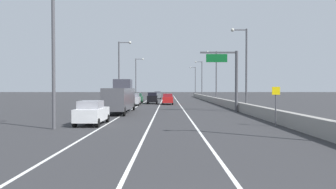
{
  "coord_description": "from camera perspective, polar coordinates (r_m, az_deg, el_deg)",
  "views": [
    {
      "loc": [
        -0.58,
        -5.17,
        2.9
      ],
      "look_at": [
        -0.68,
        36.29,
        2.04
      ],
      "focal_mm": 32.53,
      "sensor_mm": 36.0,
      "label": 1
    }
  ],
  "objects": [
    {
      "name": "ground_plane",
      "position": [
        69.23,
        0.62,
        -1.21
      ],
      "size": [
        320.0,
        320.0,
        0.0
      ],
      "primitive_type": "plane",
      "color": "#2D2D30"
    },
    {
      "name": "lane_stripe_left",
      "position": [
        60.44,
        -4.53,
        -1.56
      ],
      "size": [
        0.16,
        130.0,
        0.0
      ],
      "primitive_type": "cube",
      "color": "silver",
      "rests_on": "ground_plane"
    },
    {
      "name": "lane_stripe_center",
      "position": [
        60.25,
        -1.21,
        -1.57
      ],
      "size": [
        0.16,
        130.0,
        0.0
      ],
      "primitive_type": "cube",
      "color": "silver",
      "rests_on": "ground_plane"
    },
    {
      "name": "lane_stripe_right",
      "position": [
        60.27,
        2.12,
        -1.57
      ],
      "size": [
        0.16,
        130.0,
        0.0
      ],
      "primitive_type": "cube",
      "color": "silver",
      "rests_on": "ground_plane"
    },
    {
      "name": "jersey_barrier_right",
      "position": [
        46.13,
        11.49,
        -1.75
      ],
      "size": [
        0.6,
        120.0,
        1.1
      ],
      "primitive_type": "cube",
      "color": "gray",
      "rests_on": "ground_plane"
    },
    {
      "name": "overhead_sign_gantry",
      "position": [
        38.38,
        11.78,
        3.9
      ],
      "size": [
        4.68,
        0.36,
        7.5
      ],
      "color": "#47474C",
      "rests_on": "ground_plane"
    },
    {
      "name": "speed_advisory_sign",
      "position": [
        24.42,
        19.69,
        -1.54
      ],
      "size": [
        0.6,
        0.11,
        3.0
      ],
      "color": "#4C4C51",
      "rests_on": "ground_plane"
    },
    {
      "name": "lamp_post_right_second",
      "position": [
        40.19,
        14.28,
        5.62
      ],
      "size": [
        2.14,
        0.44,
        10.54
      ],
      "color": "#4C4C51",
      "rests_on": "ground_plane"
    },
    {
      "name": "lamp_post_right_third",
      "position": [
        63.15,
        8.96,
        4.01
      ],
      "size": [
        2.14,
        0.44,
        10.54
      ],
      "color": "#4C4C51",
      "rests_on": "ground_plane"
    },
    {
      "name": "lamp_post_right_fourth",
      "position": [
        86.36,
        6.36,
        3.26
      ],
      "size": [
        2.14,
        0.44,
        10.54
      ],
      "color": "#4C4C51",
      "rests_on": "ground_plane"
    },
    {
      "name": "lamp_post_right_fifth",
      "position": [
        109.72,
        5.16,
        2.82
      ],
      "size": [
        2.14,
        0.44,
        10.54
      ],
      "color": "#4C4C51",
      "rests_on": "ground_plane"
    },
    {
      "name": "lamp_post_left_near",
      "position": [
        22.99,
        -19.96,
        8.94
      ],
      "size": [
        2.14,
        0.44,
        10.54
      ],
      "color": "#4C4C51",
      "rests_on": "ground_plane"
    },
    {
      "name": "lamp_post_left_mid",
      "position": [
        50.25,
        -8.75,
        4.74
      ],
      "size": [
        2.14,
        0.44,
        10.54
      ],
      "color": "#4C4C51",
      "rests_on": "ground_plane"
    },
    {
      "name": "lamp_post_left_far",
      "position": [
        78.19,
        -5.72,
        3.48
      ],
      "size": [
        2.14,
        0.44,
        10.54
      ],
      "color": "#4C4C51",
      "rests_on": "ground_plane"
    },
    {
      "name": "car_green_0",
      "position": [
        58.62,
        -5.62,
        -0.71
      ],
      "size": [
        1.99,
        4.26,
        1.93
      ],
      "color": "#196033",
      "rests_on": "ground_plane"
    },
    {
      "name": "car_black_1",
      "position": [
        56.69,
        -2.79,
        -0.68
      ],
      "size": [
        1.92,
        4.02,
        2.12
      ],
      "color": "black",
      "rests_on": "ground_plane"
    },
    {
      "name": "car_silver_2",
      "position": [
        51.61,
        -6.22,
        -0.92
      ],
      "size": [
        2.04,
        4.58,
        2.01
      ],
      "color": "#B7B7BC",
      "rests_on": "ground_plane"
    },
    {
      "name": "car_gray_3",
      "position": [
        83.2,
        -1.81,
        -0.11
      ],
      "size": [
        1.95,
        4.44,
        2.04
      ],
      "color": "slate",
      "rests_on": "ground_plane"
    },
    {
      "name": "car_red_4",
      "position": [
        54.54,
        0.08,
        -0.85
      ],
      "size": [
        1.95,
        4.59,
        1.92
      ],
      "color": "red",
      "rests_on": "ground_plane"
    },
    {
      "name": "car_white_5",
      "position": [
        24.81,
        -13.94,
        -3.33
      ],
      "size": [
        2.0,
        4.31,
        1.91
      ],
      "color": "white",
      "rests_on": "ground_plane"
    },
    {
      "name": "box_truck",
      "position": [
        36.27,
        -8.79,
        -0.52
      ],
      "size": [
        2.5,
        9.98,
        4.0
      ],
      "color": "#4C4C51",
      "rests_on": "ground_plane"
    }
  ]
}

